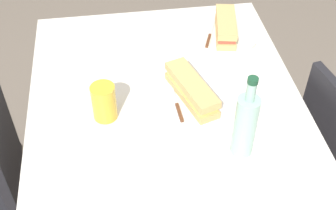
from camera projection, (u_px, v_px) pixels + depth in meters
The scene contains 9 objects.
dining_table at pixel (168, 133), 1.51m from camera, with size 1.18×0.89×0.77m.
plate_near at pixel (191, 99), 1.45m from camera, with size 0.25×0.25×0.01m, color white.
baguette_sandwich_near at pixel (192, 90), 1.42m from camera, with size 0.26×0.14×0.07m.
knife_near at pixel (177, 104), 1.42m from camera, with size 0.18×0.02×0.01m.
plate_far at pixel (225, 36), 1.71m from camera, with size 0.25×0.25×0.01m, color silver.
baguette_sandwich_far at pixel (226, 27), 1.68m from camera, with size 0.22×0.11×0.07m.
knife_far at pixel (210, 35), 1.69m from camera, with size 0.17×0.08×0.01m.
water_bottle at pixel (245, 124), 1.23m from camera, with size 0.06×0.06×0.28m.
beer_glass at pixel (104, 103), 1.36m from camera, with size 0.08×0.08×0.12m, color gold.
Camera 1 is at (-1.01, 0.15, 1.77)m, focal length 47.86 mm.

